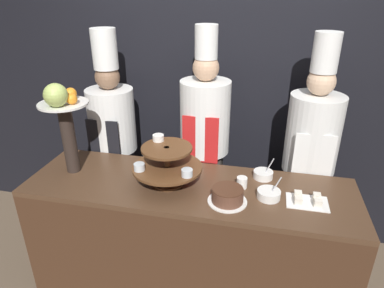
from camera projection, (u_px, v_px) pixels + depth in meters
wall_back at (213, 78)px, 2.81m from camera, size 10.00×0.06×2.80m
buffet_counter at (189, 240)px, 2.42m from camera, size 2.15×0.64×0.91m
tiered_stand at (167, 163)px, 2.18m from camera, size 0.45×0.45×0.31m
fruit_pedestal at (63, 115)px, 2.21m from camera, size 0.32×0.32×0.65m
cake_round at (228, 196)px, 2.04m from camera, size 0.24×0.24×0.09m
cup_white at (242, 183)px, 2.19m from camera, size 0.07×0.07×0.07m
cake_square_tray at (307, 200)px, 2.04m from camera, size 0.24×0.17×0.05m
serving_bowl_near at (269, 194)px, 2.08m from camera, size 0.14×0.14×0.15m
serving_bowl_far at (263, 174)px, 2.30m from camera, size 0.13×0.13×0.15m
chef_left at (113, 135)px, 2.81m from camera, size 0.37×0.37×1.82m
chef_center_left at (205, 139)px, 2.64m from camera, size 0.37×0.37×1.86m
chef_center_right at (310, 152)px, 2.50m from camera, size 0.38×0.38×1.83m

